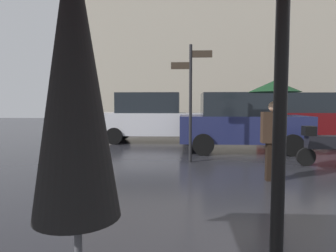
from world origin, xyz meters
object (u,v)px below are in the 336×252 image
Objects in this scene: parked_car_distant at (240,122)px; street_signpost at (191,92)px; parked_car_right at (313,117)px; pedestrian_with_umbrella at (274,101)px; parked_car_left at (153,117)px; parked_scooter at (325,144)px; folded_patio_umbrella_near at (75,98)px.

street_signpost is (-1.68, -1.93, 0.91)m from parked_car_distant.
parked_car_right is 1.36× the size of street_signpost.
parked_car_right is (3.53, 6.50, -0.61)m from pedestrian_with_umbrella.
street_signpost is at bearing -80.69° from parked_car_left.
parked_car_right reaches higher than parked_scooter.
folded_patio_umbrella_near is 6.64m from street_signpost.
parked_car_distant is 2.71m from street_signpost.
pedestrian_with_umbrella is at bearing -138.39° from parked_scooter.
parked_car_distant is (3.15, -2.25, -0.04)m from parked_car_left.
parked_car_left is 4.51m from street_signpost.
parked_car_distant is at bearing -133.48° from parked_car_right.
parked_scooter is 5.33m from parked_car_right.
parked_car_right is at bearing 27.92° from parked_car_distant.
parked_car_left is at bearing 134.17° from parked_car_distant.
parked_car_left is 1.46× the size of street_signpost.
parked_car_distant is at bearing 74.69° from folded_patio_umbrella_near.
parked_car_right is at bearing 62.69° from folded_patio_umbrella_near.
folded_patio_umbrella_near reaches higher than parked_scooter.
folded_patio_umbrella_near is at bearing -121.91° from parked_scooter.
parked_car_right is (1.79, 5.00, 0.45)m from parked_scooter.
street_signpost is (-5.16, -4.65, 0.88)m from parked_car_right.
parked_scooter is 0.36× the size of parked_car_distant.
parked_car_right is at bearing 42.07° from street_signpost.
pedestrian_with_umbrella reaches higher than parked_scooter.
street_signpost is at bearing 175.01° from parked_scooter.
parked_scooter is 2.85m from parked_car_distant.
folded_patio_umbrella_near is at bearing -115.53° from parked_car_distant.
parked_car_left is 3.87m from parked_car_distant.
parked_car_left reaches higher than parked_car_right.
parked_car_right is (6.62, 0.48, -0.00)m from parked_car_left.
parked_scooter is at bearing -98.54° from pedestrian_with_umbrella.
parked_car_right is at bearing -5.93° from parked_car_left.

